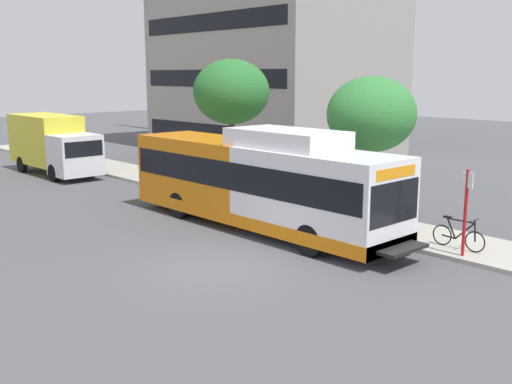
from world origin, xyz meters
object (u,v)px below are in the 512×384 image
(street_tree_near_stop, at_px, (371,115))
(bicycle_parked, at_px, (458,235))
(bus_stop_sign_pole, at_px, (466,206))
(street_tree_mid_block, at_px, (231,92))
(transit_bus, at_px, (258,182))
(box_truck_background, at_px, (53,143))

(street_tree_near_stop, bearing_deg, bicycle_parked, -107.44)
(bus_stop_sign_pole, xyz_separation_m, street_tree_mid_block, (1.88, 12.76, 3.01))
(transit_bus, height_order, bicycle_parked, transit_bus)
(bicycle_parked, bearing_deg, bus_stop_sign_pole, -141.02)
(box_truck_background, bearing_deg, bus_stop_sign_pole, -84.78)
(bicycle_parked, height_order, street_tree_near_stop, street_tree_near_stop)
(bicycle_parked, xyz_separation_m, street_tree_mid_block, (1.30, 12.29, 4.10))
(bicycle_parked, relative_size, box_truck_background, 0.25)
(bus_stop_sign_pole, bearing_deg, bicycle_parked, 38.98)
(transit_bus, distance_m, street_tree_mid_block, 7.59)
(transit_bus, bearing_deg, bus_stop_sign_pole, -74.54)
(transit_bus, relative_size, street_tree_near_stop, 2.32)
(bus_stop_sign_pole, xyz_separation_m, bicycle_parked, (0.58, 0.47, -1.09))
(bus_stop_sign_pole, xyz_separation_m, box_truck_background, (-2.13, 23.26, 0.09))
(street_tree_near_stop, bearing_deg, bus_stop_sign_pole, -111.85)
(transit_bus, xyz_separation_m, box_truck_background, (-0.22, 16.38, 0.04))
(bicycle_parked, bearing_deg, box_truck_background, 96.76)
(transit_bus, height_order, street_tree_mid_block, street_tree_mid_block)
(bus_stop_sign_pole, bearing_deg, transit_bus, 105.46)
(bicycle_parked, relative_size, street_tree_mid_block, 0.29)
(bus_stop_sign_pole, xyz_separation_m, street_tree_near_stop, (1.99, 4.97, 2.35))
(bus_stop_sign_pole, height_order, street_tree_mid_block, street_tree_mid_block)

